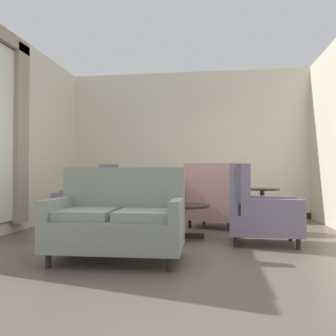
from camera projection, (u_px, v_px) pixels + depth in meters
ground at (169, 244)px, 4.54m from camera, size 8.60×8.60×0.00m
wall_back at (187, 144)px, 7.61m from camera, size 5.41×0.08×3.18m
wall_left at (23, 135)px, 5.83m from camera, size 0.08×4.30×3.18m
baseboard_back at (187, 214)px, 7.53m from camera, size 5.25×0.03×0.12m
coffee_table at (179, 210)px, 5.03m from camera, size 0.87×0.87×0.48m
porcelain_vase at (180, 193)px, 5.07m from camera, size 0.18×0.18×0.39m
settee at (118, 221)px, 3.73m from camera, size 1.43×0.84×1.00m
armchair_far_left at (138, 204)px, 5.98m from camera, size 1.11×1.12×0.96m
armchair_foreground_right at (257, 211)px, 4.61m from camera, size 0.95×0.78×1.06m
armchair_beside_settee at (93, 207)px, 5.07m from camera, size 1.10×1.07×1.06m
armchair_near_window at (213, 201)px, 5.98m from camera, size 1.08×1.07×1.11m
side_table at (262, 205)px, 5.55m from camera, size 0.55×0.55×0.70m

